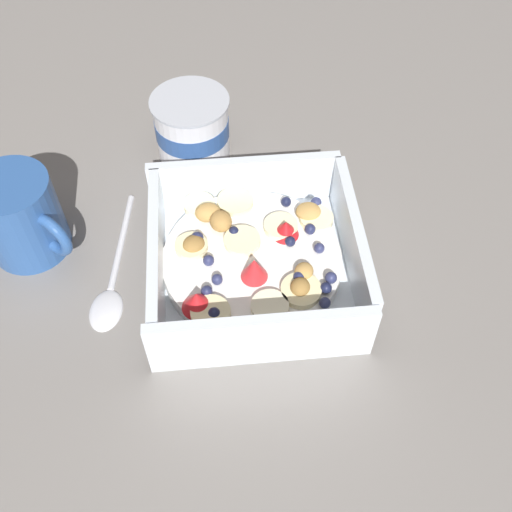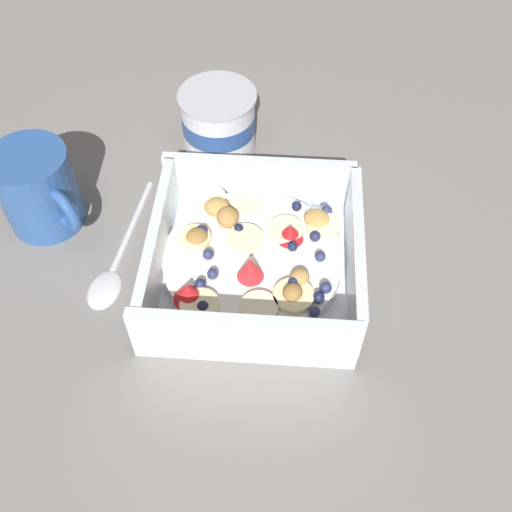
% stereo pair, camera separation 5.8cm
% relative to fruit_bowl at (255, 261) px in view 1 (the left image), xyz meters
% --- Properties ---
extents(ground_plane, '(2.40, 2.40, 0.00)m').
position_rel_fruit_bowl_xyz_m(ground_plane, '(-0.00, 0.00, -0.02)').
color(ground_plane, gray).
extents(fruit_bowl, '(0.20, 0.20, 0.07)m').
position_rel_fruit_bowl_xyz_m(fruit_bowl, '(0.00, 0.00, 0.00)').
color(fruit_bowl, white).
rests_on(fruit_bowl, ground).
extents(spoon, '(0.04, 0.17, 0.01)m').
position_rel_fruit_bowl_xyz_m(spoon, '(-0.14, -0.00, -0.02)').
color(spoon, silver).
rests_on(spoon, ground).
extents(yogurt_cup, '(0.09, 0.09, 0.08)m').
position_rel_fruit_bowl_xyz_m(yogurt_cup, '(-0.06, 0.18, 0.02)').
color(yogurt_cup, white).
rests_on(yogurt_cup, ground).
extents(coffee_mug, '(0.10, 0.09, 0.09)m').
position_rel_fruit_bowl_xyz_m(coffee_mug, '(-0.23, 0.06, 0.02)').
color(coffee_mug, '#2D5699').
rests_on(coffee_mug, ground).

